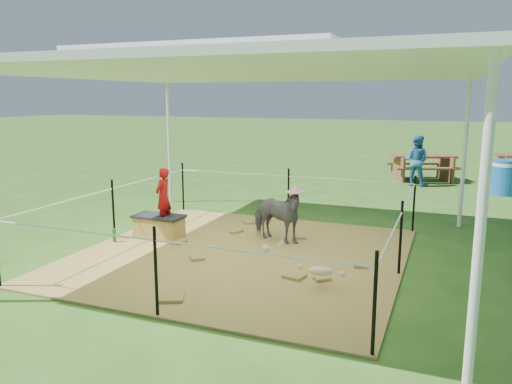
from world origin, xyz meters
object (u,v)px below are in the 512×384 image
at_px(pony, 276,215).
at_px(trash_barrel, 504,178).
at_px(distant_person, 416,160).
at_px(straw_bale, 159,228).
at_px(foal, 321,269).
at_px(picnic_table_near, 422,168).
at_px(woman, 163,190).
at_px(green_bottle, 114,235).

height_order(pony, trash_barrel, pony).
bearing_deg(distant_person, straw_bale, 76.25).
height_order(foal, picnic_table_near, picnic_table_near).
xyz_separation_m(pony, foal, (1.15, -1.63, -0.20)).
height_order(woman, distant_person, distant_person).
height_order(woman, pony, woman).
bearing_deg(pony, woman, 124.24).
height_order(trash_barrel, distant_person, distant_person).
xyz_separation_m(foal, distant_person, (0.52, 7.97, 0.40)).
distance_m(woman, trash_barrel, 8.32).
height_order(green_bottle, trash_barrel, trash_barrel).
relative_size(green_bottle, pony, 0.21).
height_order(woman, foal, woman).
distance_m(green_bottle, trash_barrel, 9.09).
height_order(straw_bale, pony, pony).
bearing_deg(picnic_table_near, foal, -115.62).
xyz_separation_m(straw_bale, woman, (0.10, 0.00, 0.63)).
relative_size(green_bottle, trash_barrel, 0.25).
bearing_deg(green_bottle, pony, 21.72).
distance_m(woman, picnic_table_near, 8.52).
bearing_deg(green_bottle, straw_bale, 39.29).
height_order(straw_bale, green_bottle, straw_bale).
bearing_deg(foal, picnic_table_near, 73.17).
relative_size(green_bottle, picnic_table_near, 0.12).
height_order(woman, picnic_table_near, woman).
xyz_separation_m(pony, distant_person, (1.67, 6.34, 0.21)).
xyz_separation_m(woman, trash_barrel, (5.45, 6.27, -0.41)).
bearing_deg(woman, trash_barrel, 139.80).
distance_m(picnic_table_near, distant_person, 0.97).
relative_size(straw_bale, trash_barrel, 0.92).
relative_size(straw_bale, pony, 0.75).
relative_size(woman, green_bottle, 4.32).
xyz_separation_m(straw_bale, trash_barrel, (5.55, 6.27, 0.22)).
relative_size(woman, trash_barrel, 1.10).
height_order(straw_bale, picnic_table_near, picnic_table_near).
height_order(green_bottle, picnic_table_near, picnic_table_near).
distance_m(woman, foal, 3.16).
bearing_deg(distant_person, pony, 88.67).
bearing_deg(straw_bale, pony, 15.28).
relative_size(trash_barrel, picnic_table_near, 0.49).
distance_m(pony, distant_person, 6.56).
bearing_deg(trash_barrel, woman, -131.00).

